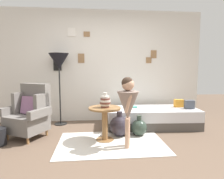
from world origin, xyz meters
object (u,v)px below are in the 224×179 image
Objects in this scene: side_table at (105,117)px; person_child at (128,103)px; vase_striped at (105,101)px; demijohn_far at (139,127)px; floor_lamp at (59,63)px; daybed at (152,117)px; book_on_daybed at (132,107)px; demijohn_near at (119,126)px; armchair at (30,113)px.

side_table is 0.52× the size of person_child.
demijohn_far is (0.64, 0.19, -0.54)m from vase_striped.
floor_lamp reaches higher than person_child.
floor_lamp is at bearing 169.37° from daybed.
book_on_daybed is at bearing 52.25° from side_table.
side_table is 1.52× the size of demijohn_far.
demijohn_far is (0.36, -0.02, -0.04)m from demijohn_near.
demijohn_near is (1.21, -0.88, -1.17)m from floor_lamp.
vase_striped is 1.09m from book_on_daybed.
armchair reaches higher than demijohn_near.
person_child reaches higher than vase_striped.
daybed is 4.20× the size of demijohn_near.
side_table is 0.57m from person_child.
floor_lamp is 2.01m from person_child.
demijohn_near reaches higher than book_on_daybed.
floor_lamp reaches higher than side_table.
person_child is at bearing -104.61° from book_on_daybed.
floor_lamp is at bearing 130.68° from vase_striped.
armchair is 2.46m from daybed.
vase_striped is 1.17× the size of book_on_daybed.
vase_striped is (1.36, -0.34, 0.25)m from armchair.
armchair is 1.43m from vase_striped.
armchair reaches higher than daybed.
side_table is at bearing -49.36° from floor_lamp.
floor_lamp is at bearing 171.03° from book_on_daybed.
person_child is at bearing -21.42° from armchair.
side_table is at bearing -164.55° from demijohn_far.
book_on_daybed is (0.30, 1.17, -0.30)m from person_child.
floor_lamp is 3.41× the size of demijohn_near.
side_table is 1.71m from floor_lamp.
daybed is at bearing -10.63° from floor_lamp.
book_on_daybed reaches higher than demijohn_far.
book_on_daybed is (1.57, -0.25, -0.94)m from floor_lamp.
person_child reaches higher than armchair.
side_table is at bearing 135.78° from vase_striped.
floor_lamp reaches higher than demijohn_far.
daybed is at bearing 34.06° from vase_striped.
floor_lamp is 2.18m from demijohn_far.
demijohn_far is at bearing -3.66° from demijohn_near.
book_on_daybed is 0.76m from demijohn_near.
demijohn_near is at bearing 95.76° from person_child.
daybed is 5.03× the size of demijohn_far.
side_table is at bearing 135.37° from person_child.
demijohn_near is (-0.36, -0.63, -0.22)m from book_on_daybed.
demijohn_near is at bearing -119.67° from book_on_daybed.
person_child is 0.82m from demijohn_far.
vase_striped is (0.01, -0.01, 0.28)m from side_table.
demijohn_near is at bearing 37.04° from vase_striped.
vase_striped is (-1.06, -0.72, 0.49)m from daybed.
daybed is 1.23× the size of floor_lamp.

